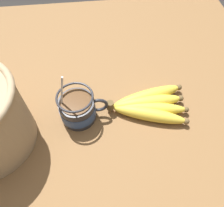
% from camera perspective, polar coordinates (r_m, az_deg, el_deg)
% --- Properties ---
extents(table, '(1.21, 1.21, 0.03)m').
position_cam_1_polar(table, '(0.65, -4.80, -3.61)').
color(table, brown).
rests_on(table, ground).
extents(coffee_mug, '(0.14, 0.10, 0.18)m').
position_cam_1_polar(coffee_mug, '(0.61, -8.90, -1.31)').
color(coffee_mug, '#28282D').
rests_on(coffee_mug, table).
extents(banana_bunch, '(0.24, 0.16, 0.04)m').
position_cam_1_polar(banana_bunch, '(0.65, 9.51, -0.33)').
color(banana_bunch, brown).
rests_on(banana_bunch, table).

